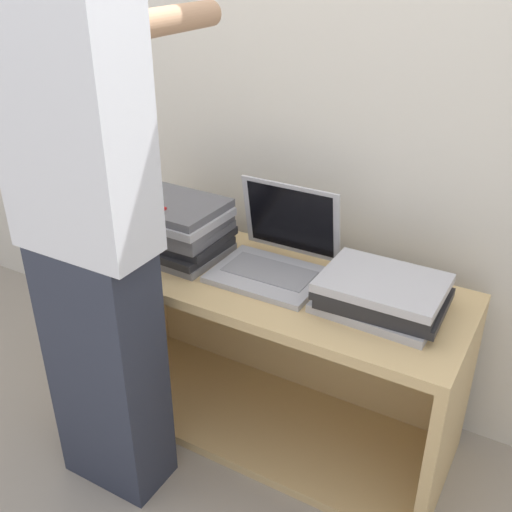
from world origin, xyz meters
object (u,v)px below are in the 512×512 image
(laptop_open, at_px, (276,256))
(laptop_stack_right, at_px, (382,294))
(person, at_px, (89,232))
(laptop_stack_left, at_px, (173,227))

(laptop_open, bearing_deg, laptop_stack_right, -7.17)
(laptop_stack_right, height_order, person, person)
(laptop_open, height_order, laptop_stack_left, laptop_open)
(laptop_stack_left, relative_size, person, 0.21)
(laptop_stack_left, bearing_deg, person, -83.04)
(laptop_open, distance_m, laptop_stack_left, 0.39)
(laptop_open, xyz_separation_m, person, (-0.33, -0.50, 0.22))
(laptop_stack_left, bearing_deg, laptop_open, 7.72)
(person, bearing_deg, laptop_open, 56.20)
(laptop_open, height_order, laptop_stack_right, laptop_open)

